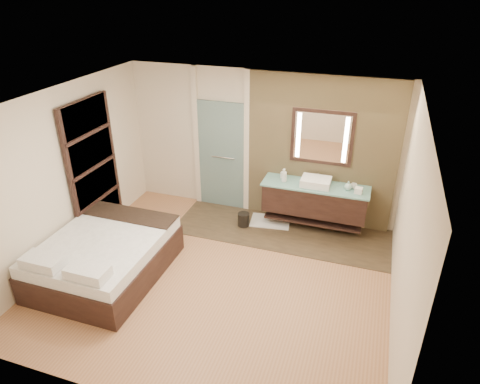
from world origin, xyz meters
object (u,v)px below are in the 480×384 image
(mirror_unit, at_px, (322,137))
(waste_bin, at_px, (244,220))
(vanity, at_px, (314,199))
(bed, at_px, (105,257))

(mirror_unit, xyz_separation_m, waste_bin, (-1.20, -0.59, -1.52))
(mirror_unit, bearing_deg, vanity, -90.00)
(bed, bearing_deg, mirror_unit, 43.41)
(vanity, distance_m, bed, 3.63)
(vanity, relative_size, waste_bin, 7.06)
(vanity, distance_m, waste_bin, 1.33)
(vanity, height_order, mirror_unit, mirror_unit)
(vanity, height_order, bed, vanity)
(vanity, bearing_deg, mirror_unit, 90.00)
(bed, distance_m, waste_bin, 2.54)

